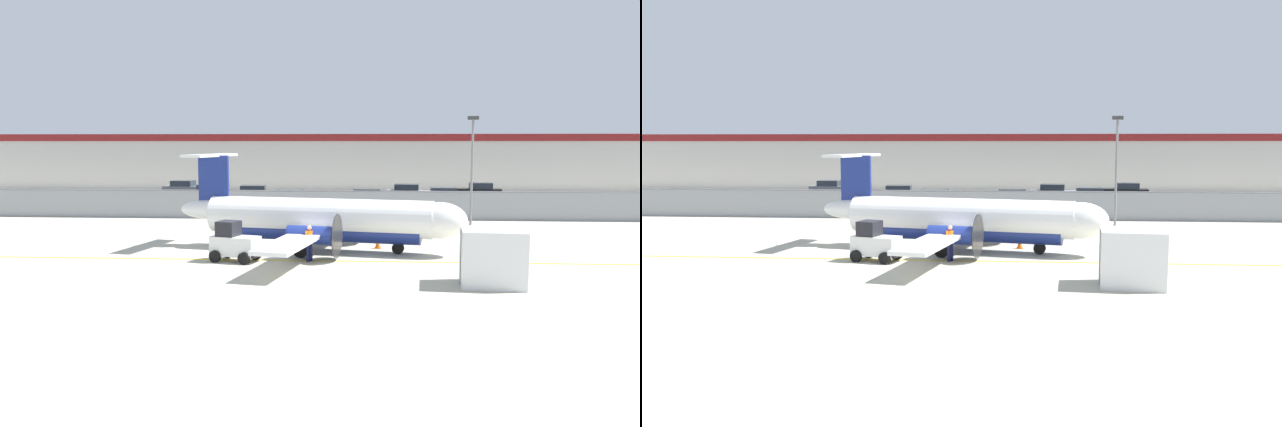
{
  "view_description": "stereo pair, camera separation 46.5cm",
  "coord_description": "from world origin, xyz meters",
  "views": [
    {
      "loc": [
        2.77,
        -26.75,
        5.52
      ],
      "look_at": [
        0.61,
        5.87,
        1.8
      ],
      "focal_mm": 35.0,
      "sensor_mm": 36.0,
      "label": 1
    },
    {
      "loc": [
        3.24,
        -26.72,
        5.52
      ],
      "look_at": [
        0.61,
        5.87,
        1.8
      ],
      "focal_mm": 35.0,
      "sensor_mm": 36.0,
      "label": 2
    }
  ],
  "objects": [
    {
      "name": "parked_car_4",
      "position": [
        3.09,
        25.15,
        0.89
      ],
      "size": [
        4.29,
        2.18,
        1.58
      ],
      "rotation": [
        0.0,
        0.0,
        3.2
      ],
      "color": "black",
      "rests_on": "parking_lot_strip"
    },
    {
      "name": "traffic_cone_near_left",
      "position": [
        -1.41,
        5.64,
        0.31
      ],
      "size": [
        0.36,
        0.36,
        0.64
      ],
      "color": "orange",
      "rests_on": "ground"
    },
    {
      "name": "parked_car_2",
      "position": [
        -7.09,
        28.78,
        0.89
      ],
      "size": [
        4.31,
        2.24,
        1.58
      ],
      "rotation": [
        0.0,
        0.0,
        3.21
      ],
      "color": "navy",
      "rests_on": "parking_lot_strip"
    },
    {
      "name": "apron_light_pole",
      "position": [
        10.13,
        15.38,
        4.3
      ],
      "size": [
        0.7,
        0.3,
        7.27
      ],
      "color": "slate",
      "rests_on": "ground"
    },
    {
      "name": "parked_car_1",
      "position": [
        -11.0,
        29.55,
        0.89
      ],
      "size": [
        4.28,
        2.16,
        1.58
      ],
      "rotation": [
        0.0,
        0.0,
        0.05
      ],
      "color": "gray",
      "rests_on": "parking_lot_strip"
    },
    {
      "name": "parked_car_5",
      "position": [
        7.11,
        31.49,
        0.89
      ],
      "size": [
        4.39,
        2.44,
        1.58
      ],
      "rotation": [
        0.0,
        0.0,
        -0.13
      ],
      "color": "slate",
      "rests_on": "parking_lot_strip"
    },
    {
      "name": "perimeter_fence",
      "position": [
        0.0,
        18.0,
        1.12
      ],
      "size": [
        98.0,
        0.1,
        2.1
      ],
      "color": "gray",
      "rests_on": "ground"
    },
    {
      "name": "parked_car_6",
      "position": [
        9.92,
        27.14,
        0.89
      ],
      "size": [
        4.3,
        2.22,
        1.58
      ],
      "rotation": [
        0.0,
        0.0,
        -0.07
      ],
      "color": "#19662D",
      "rests_on": "parking_lot_strip"
    },
    {
      "name": "parked_car_0",
      "position": [
        -15.21,
        35.45,
        0.89
      ],
      "size": [
        4.38,
        2.42,
        1.58
      ],
      "rotation": [
        0.0,
        0.0,
        -0.13
      ],
      "color": "slate",
      "rests_on": "parking_lot_strip"
    },
    {
      "name": "cargo_container",
      "position": [
        7.86,
        -2.64,
        1.1
      ],
      "size": [
        2.58,
        2.22,
        2.2
      ],
      "rotation": [
        0.0,
        0.0,
        -0.1
      ],
      "color": "silver",
      "rests_on": "ground"
    },
    {
      "name": "commuter_airplane",
      "position": [
        0.88,
        4.82,
        1.6
      ],
      "size": [
        15.18,
        16.0,
        4.92
      ],
      "rotation": [
        0.0,
        0.0,
        -0.2
      ],
      "color": "white",
      "rests_on": "ground"
    },
    {
      "name": "traffic_cone_near_right",
      "position": [
        3.66,
        5.7,
        0.31
      ],
      "size": [
        0.36,
        0.36,
        0.64
      ],
      "color": "orange",
      "rests_on": "ground"
    },
    {
      "name": "ground_crew_worker",
      "position": [
        0.37,
        1.88,
        0.95
      ],
      "size": [
        0.47,
        0.5,
        1.7
      ],
      "rotation": [
        0.0,
        0.0,
        2.52
      ],
      "color": "#191E4C",
      "rests_on": "ground"
    },
    {
      "name": "ground_plane",
      "position": [
        0.0,
        2.0,
        0.0
      ],
      "size": [
        140.0,
        140.0,
        0.01
      ],
      "color": "#B2AD99"
    },
    {
      "name": "parked_car_3",
      "position": [
        -3.25,
        24.12,
        0.89
      ],
      "size": [
        4.26,
        2.12,
        1.58
      ],
      "rotation": [
        0.0,
        0.0,
        3.1
      ],
      "color": "slate",
      "rests_on": "parking_lot_strip"
    },
    {
      "name": "parking_lot_strip",
      "position": [
        0.0,
        29.5,
        0.06
      ],
      "size": [
        98.0,
        17.0,
        0.12
      ],
      "color": "#38383A",
      "rests_on": "ground"
    },
    {
      "name": "traffic_cone_far_left",
      "position": [
        -4.04,
        3.41,
        0.31
      ],
      "size": [
        0.36,
        0.36,
        0.64
      ],
      "color": "orange",
      "rests_on": "ground"
    },
    {
      "name": "background_building",
      "position": [
        0.0,
        47.99,
        3.26
      ],
      "size": [
        91.0,
        8.1,
        6.5
      ],
      "color": "beige",
      "rests_on": "ground"
    },
    {
      "name": "baggage_tug",
      "position": [
        -3.13,
        1.69,
        0.86
      ],
      "size": [
        2.55,
        1.92,
        1.88
      ],
      "rotation": [
        0.0,
        0.0,
        -0.3
      ],
      "color": "silver",
      "rests_on": "ground"
    },
    {
      "name": "parked_car_7",
      "position": [
        14.13,
        33.97,
        0.89
      ],
      "size": [
        4.38,
        2.4,
        1.58
      ],
      "rotation": [
        0.0,
        0.0,
        3.02
      ],
      "color": "black",
      "rests_on": "parking_lot_strip"
    }
  ]
}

